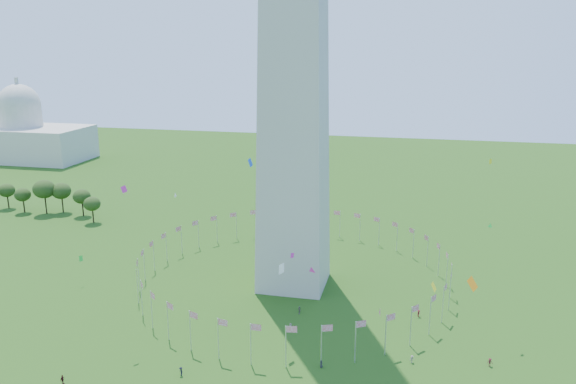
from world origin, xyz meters
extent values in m
cylinder|color=silver|center=(40.00, 50.00, 4.50)|extent=(0.24, 0.24, 9.00)
cylinder|color=silver|center=(39.39, 56.95, 4.50)|extent=(0.24, 0.24, 9.00)
cylinder|color=silver|center=(37.59, 63.68, 4.50)|extent=(0.24, 0.24, 9.00)
cylinder|color=silver|center=(34.64, 70.00, 4.50)|extent=(0.24, 0.24, 9.00)
cylinder|color=silver|center=(30.64, 75.71, 4.50)|extent=(0.24, 0.24, 9.00)
cylinder|color=silver|center=(25.71, 80.64, 4.50)|extent=(0.24, 0.24, 9.00)
cylinder|color=silver|center=(20.00, 84.64, 4.50)|extent=(0.24, 0.24, 9.00)
cylinder|color=silver|center=(13.68, 87.59, 4.50)|extent=(0.24, 0.24, 9.00)
cylinder|color=silver|center=(6.95, 89.39, 4.50)|extent=(0.24, 0.24, 9.00)
cylinder|color=silver|center=(0.00, 90.00, 4.50)|extent=(0.24, 0.24, 9.00)
cylinder|color=silver|center=(-6.95, 89.39, 4.50)|extent=(0.24, 0.24, 9.00)
cylinder|color=silver|center=(-13.68, 87.59, 4.50)|extent=(0.24, 0.24, 9.00)
cylinder|color=silver|center=(-20.00, 84.64, 4.50)|extent=(0.24, 0.24, 9.00)
cylinder|color=silver|center=(-25.71, 80.64, 4.50)|extent=(0.24, 0.24, 9.00)
cylinder|color=silver|center=(-30.64, 75.71, 4.50)|extent=(0.24, 0.24, 9.00)
cylinder|color=silver|center=(-34.64, 70.00, 4.50)|extent=(0.24, 0.24, 9.00)
cylinder|color=silver|center=(-37.59, 63.68, 4.50)|extent=(0.24, 0.24, 9.00)
cylinder|color=silver|center=(-39.39, 56.95, 4.50)|extent=(0.24, 0.24, 9.00)
cylinder|color=silver|center=(-40.00, 50.00, 4.50)|extent=(0.24, 0.24, 9.00)
cylinder|color=silver|center=(-39.39, 43.05, 4.50)|extent=(0.24, 0.24, 9.00)
cylinder|color=silver|center=(-37.59, 36.32, 4.50)|extent=(0.24, 0.24, 9.00)
cylinder|color=silver|center=(-34.64, 30.00, 4.50)|extent=(0.24, 0.24, 9.00)
cylinder|color=silver|center=(-30.64, 24.29, 4.50)|extent=(0.24, 0.24, 9.00)
cylinder|color=silver|center=(-25.71, 19.36, 4.50)|extent=(0.24, 0.24, 9.00)
cylinder|color=silver|center=(-20.00, 15.36, 4.50)|extent=(0.24, 0.24, 9.00)
cylinder|color=silver|center=(-13.68, 12.41, 4.50)|extent=(0.24, 0.24, 9.00)
cylinder|color=silver|center=(-6.95, 10.61, 4.50)|extent=(0.24, 0.24, 9.00)
cylinder|color=silver|center=(0.00, 10.00, 4.50)|extent=(0.24, 0.24, 9.00)
cylinder|color=silver|center=(6.95, 10.61, 4.50)|extent=(0.24, 0.24, 9.00)
cylinder|color=silver|center=(13.68, 12.41, 4.50)|extent=(0.24, 0.24, 9.00)
cylinder|color=silver|center=(20.00, 15.36, 4.50)|extent=(0.24, 0.24, 9.00)
cylinder|color=silver|center=(25.71, 19.36, 4.50)|extent=(0.24, 0.24, 9.00)
cylinder|color=silver|center=(30.64, 24.29, 4.50)|extent=(0.24, 0.24, 9.00)
cylinder|color=silver|center=(34.64, 30.00, 4.50)|extent=(0.24, 0.24, 9.00)
cylinder|color=silver|center=(37.59, 36.32, 4.50)|extent=(0.24, 0.24, 9.00)
cylinder|color=silver|center=(39.39, 43.05, 4.50)|extent=(0.24, 0.24, 9.00)
imported|color=#73665C|center=(4.69, 25.02, 0.89)|extent=(1.05, 1.01, 1.79)
imported|color=#75675E|center=(4.94, 33.44, 0.94)|extent=(1.26, 1.28, 1.89)
imported|color=black|center=(-12.04, 3.36, 0.89)|extent=(1.27, 1.26, 1.77)
imported|color=#272727|center=(13.78, 12.04, 0.77)|extent=(0.80, 0.90, 1.53)
imported|color=#52121B|center=(-32.53, -4.16, 0.92)|extent=(0.81, 1.16, 1.84)
imported|color=#57131F|center=(46.17, 19.92, 0.84)|extent=(1.15, 0.74, 1.69)
imported|color=gray|center=(31.15, 17.81, 0.78)|extent=(1.15, 0.97, 1.55)
imported|color=maroon|center=(32.44, 38.00, 0.86)|extent=(1.09, 1.27, 1.72)
plane|color=#CC2699|center=(7.65, 34.68, 10.72)|extent=(1.83, 1.17, 2.09)
plane|color=orange|center=(37.76, -12.09, 30.71)|extent=(1.58, 1.99, 1.93)
plane|color=#CC2699|center=(-29.01, 17.25, 32.52)|extent=(0.19, 1.76, 1.75)
plane|color=white|center=(-38.25, 62.47, 18.71)|extent=(0.19, 1.77, 1.77)
plane|color=#CC2699|center=(2.18, 38.16, 12.64)|extent=(1.26, 0.78, 1.48)
plane|color=blue|center=(-5.53, 30.34, 36.59)|extent=(2.15, 0.73, 2.07)
plane|color=yellow|center=(45.36, 39.78, 37.26)|extent=(0.78, 1.10, 1.35)
plane|color=yellow|center=(33.52, 1.42, 23.89)|extent=(1.08, 1.77, 1.56)
plane|color=#CC2699|center=(24.40, 18.54, 9.93)|extent=(0.31, 1.78, 1.80)
plane|color=white|center=(4.20, 18.67, 17.32)|extent=(2.17, 0.39, 2.20)
plane|color=green|center=(-54.80, 37.89, 6.97)|extent=(1.07, 1.24, 1.61)
plane|color=green|center=(45.69, 33.63, 24.69)|extent=(0.96, 0.74, 0.94)
ellipsoid|color=#314F1A|center=(-122.85, 94.67, 4.77)|extent=(6.10, 6.10, 9.53)
ellipsoid|color=#314F1A|center=(-113.10, 91.07, 4.62)|extent=(5.92, 5.92, 9.25)
ellipsoid|color=#314F1A|center=(-104.02, 91.62, 6.33)|extent=(8.10, 8.10, 12.66)
ellipsoid|color=#314F1A|center=(-98.88, 94.41, 5.58)|extent=(7.14, 7.14, 11.15)
ellipsoid|color=#314F1A|center=(-89.01, 92.21, 4.95)|extent=(6.34, 6.34, 9.91)
ellipsoid|color=#314F1A|center=(-80.81, 85.62, 4.64)|extent=(5.94, 5.94, 9.28)
camera|label=1|loc=(29.08, -84.87, 61.64)|focal=35.00mm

